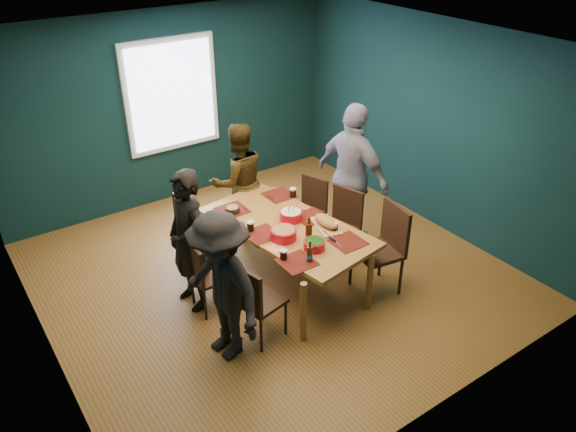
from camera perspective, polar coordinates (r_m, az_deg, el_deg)
name	(u,v)px	position (r m, az deg, el deg)	size (l,w,h in m)	color
room	(257,162)	(6.26, -3.21, 5.54)	(5.01, 5.01, 2.71)	olive
dining_table	(287,231)	(6.25, -0.10, -1.52)	(1.31, 2.13, 0.76)	#AA7C33
chair_left_far	(194,229)	(6.57, -9.52, -1.35)	(0.45, 0.45, 1.00)	black
chair_left_mid	(204,271)	(6.00, -8.54, -5.59)	(0.40, 0.40, 0.85)	black
chair_left_near	(254,298)	(5.54, -3.45, -8.29)	(0.49, 0.49, 0.91)	black
chair_right_far	(310,205)	(7.18, 2.30, 1.14)	(0.49, 0.49, 0.85)	black
chair_right_mid	(342,220)	(6.78, 5.56, -0.42)	(0.52, 0.52, 0.92)	black
chair_right_near	(386,242)	(6.30, 9.88, -2.64)	(0.54, 0.54, 1.04)	black
person_far_left	(188,241)	(5.95, -10.09, -2.56)	(0.58, 0.38, 1.60)	black
person_back	(239,182)	(7.16, -5.04, 3.50)	(0.76, 0.59, 1.55)	black
person_right	(353,176)	(6.98, 6.58, 4.04)	(1.08, 0.45, 1.85)	white
person_near_left	(221,287)	(5.27, -6.80, -7.23)	(1.01, 0.58, 1.56)	black
bowl_salad	(283,234)	(5.95, -0.47, -1.80)	(0.28, 0.28, 0.12)	red
bowl_dumpling	(291,215)	(6.30, 0.29, 0.10)	(0.26, 0.26, 0.24)	red
bowl_herbs	(314,244)	(5.80, 2.69, -2.89)	(0.23, 0.23, 0.10)	red
cutting_board	(326,222)	(6.18, 3.89, -0.65)	(0.33, 0.56, 0.12)	tan
small_bowl	(233,209)	(6.49, -5.66, 0.68)	(0.17, 0.17, 0.07)	black
beer_bottle_a	(310,254)	(5.59, 2.23, -3.88)	(0.06, 0.06, 0.24)	#431A0C
beer_bottle_b	(309,231)	(5.91, 2.13, -1.55)	(0.07, 0.07, 0.28)	#431A0C
cola_glass_a	(284,254)	(5.63, -0.45, -3.91)	(0.08, 0.08, 0.11)	black
cola_glass_b	(335,226)	(6.12, 4.80, -1.05)	(0.07, 0.07, 0.10)	black
cola_glass_c	(293,192)	(6.78, 0.50, 2.44)	(0.08, 0.08, 0.12)	black
cola_glass_d	(250,226)	(6.10, -3.85, -1.00)	(0.08, 0.08, 0.12)	black
napkin_a	(310,212)	(6.48, 2.21, 0.42)	(0.15, 0.15, 0.00)	#FF846B
napkin_b	(275,248)	(5.83, -1.36, -3.27)	(0.15, 0.15, 0.00)	#FF846B
napkin_c	(353,244)	(5.93, 6.59, -2.87)	(0.13, 0.13, 0.00)	#FF846B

